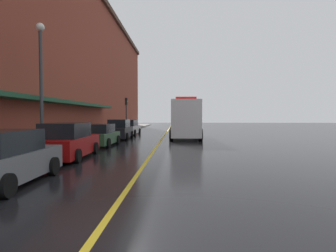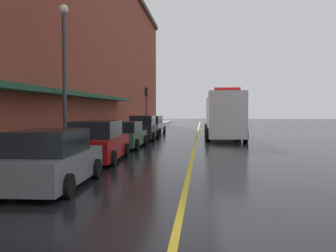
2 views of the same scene
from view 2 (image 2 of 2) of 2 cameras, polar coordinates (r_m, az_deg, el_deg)
ground_plane at (r=31.86m, az=4.45°, el=-1.46°), size 112.00×112.00×0.00m
sidewalk_left at (r=32.55m, az=-6.54°, el=-1.25°), size 2.40×70.00×0.15m
lane_center_stripe at (r=31.86m, az=4.45°, el=-1.45°), size 0.16×70.00×0.01m
brick_building_left at (r=33.63m, az=-16.56°, el=12.40°), size 9.95×64.00×16.06m
parked_car_0 at (r=11.30m, az=-17.35°, el=-5.01°), size 2.14×4.48×1.67m
parked_car_1 at (r=16.36m, az=-10.67°, el=-2.47°), size 2.25×4.84×1.76m
parked_car_2 at (r=21.87m, az=-6.50°, el=-1.42°), size 2.11×4.18×1.54m
parked_car_3 at (r=27.64m, az=-3.79°, el=-0.35°), size 2.04×4.59×1.78m
parked_car_4 at (r=33.24m, az=-2.45°, el=0.06°), size 2.11×4.69×1.66m
box_truck at (r=28.95m, az=8.50°, el=1.60°), size 2.88×9.50×3.70m
parking_meter_1 at (r=21.78m, az=-10.21°, el=-0.59°), size 0.14×0.18×1.33m
street_lamp_left at (r=18.24m, az=-15.56°, el=9.26°), size 0.44×0.44×6.94m
traffic_light_near at (r=38.43m, az=-3.32°, el=3.94°), size 0.38×0.36×4.30m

